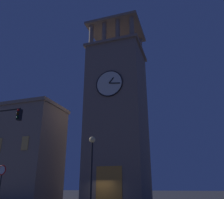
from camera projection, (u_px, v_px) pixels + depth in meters
name	position (u px, v px, depth m)	size (l,w,h in m)	color
clocktower	(117.00, 115.00, 33.70)	(8.23, 7.69, 28.67)	gray
street_lamp	(92.00, 158.00, 16.54)	(0.44, 0.44, 5.10)	black
no_horn_sign	(1.00, 174.00, 18.14)	(0.78, 0.14, 3.28)	black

